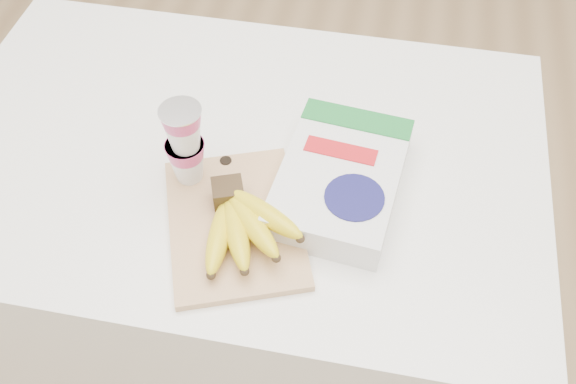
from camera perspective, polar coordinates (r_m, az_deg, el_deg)
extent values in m
plane|color=tan|center=(1.78, -3.05, -13.85)|extent=(4.00, 4.00, 0.00)
cube|color=white|center=(1.43, -3.71, -7.07)|extent=(1.06, 0.71, 0.80)
cube|color=#E4B87D|center=(1.00, -4.76, -2.74)|extent=(0.28, 0.33, 0.01)
cube|color=#382816|center=(1.00, -5.37, -0.04)|extent=(0.06, 0.06, 0.03)
ellipsoid|color=yellow|center=(0.96, -6.09, -3.79)|extent=(0.04, 0.15, 0.04)
sphere|color=#382816|center=(0.93, -6.86, -7.34)|extent=(0.01, 0.01, 0.01)
ellipsoid|color=yellow|center=(0.96, -4.63, -3.52)|extent=(0.09, 0.15, 0.04)
sphere|color=#382816|center=(0.92, -3.88, -7.04)|extent=(0.01, 0.01, 0.01)
ellipsoid|color=yellow|center=(0.96, -3.25, -2.86)|extent=(0.13, 0.13, 0.04)
sphere|color=#382816|center=(0.92, -1.06, -5.89)|extent=(0.01, 0.01, 0.01)
ellipsoid|color=yellow|center=(0.96, -2.17, -1.91)|extent=(0.15, 0.10, 0.04)
sphere|color=#382816|center=(0.93, 1.09, -4.16)|extent=(0.01, 0.01, 0.01)
cylinder|color=silver|center=(0.95, -9.60, 7.12)|extent=(0.06, 0.06, 0.00)
cube|color=white|center=(1.03, 4.64, 1.13)|extent=(0.21, 0.29, 0.06)
cube|color=#1A752F|center=(1.08, 6.21, 6.46)|extent=(0.19, 0.07, 0.00)
cylinder|color=#161550|center=(0.97, 5.92, -0.47)|extent=(0.10, 0.10, 0.00)
cube|color=red|center=(1.03, 4.72, 3.70)|extent=(0.12, 0.05, 0.00)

